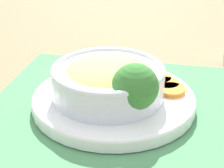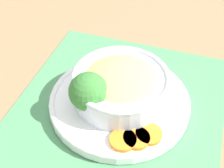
% 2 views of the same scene
% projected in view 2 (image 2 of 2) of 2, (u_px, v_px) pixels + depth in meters
% --- Properties ---
extents(ground_plane, '(4.00, 4.00, 0.00)m').
position_uv_depth(ground_plane, '(119.00, 106.00, 0.62)').
color(ground_plane, '#8C704C').
extents(placemat, '(0.43, 0.45, 0.00)m').
position_uv_depth(placemat, '(119.00, 105.00, 0.62)').
color(placemat, '#4C8C59').
rests_on(placemat, ground_plane).
extents(plate, '(0.28, 0.28, 0.02)m').
position_uv_depth(plate, '(119.00, 101.00, 0.61)').
color(plate, white).
rests_on(plate, placemat).
extents(bowl, '(0.19, 0.19, 0.06)m').
position_uv_depth(bowl, '(123.00, 84.00, 0.59)').
color(bowl, silver).
rests_on(bowl, plate).
extents(broccoli_floret, '(0.07, 0.07, 0.08)m').
position_uv_depth(broccoli_floret, '(89.00, 92.00, 0.56)').
color(broccoli_floret, '#759E51').
rests_on(broccoli_floret, plate).
extents(carrot_slice_near, '(0.05, 0.05, 0.01)m').
position_uv_depth(carrot_slice_near, '(123.00, 140.00, 0.54)').
color(carrot_slice_near, orange).
rests_on(carrot_slice_near, plate).
extents(carrot_slice_middle, '(0.05, 0.05, 0.01)m').
position_uv_depth(carrot_slice_middle, '(136.00, 138.00, 0.54)').
color(carrot_slice_middle, orange).
rests_on(carrot_slice_middle, plate).
extents(carrot_slice_far, '(0.05, 0.05, 0.01)m').
position_uv_depth(carrot_slice_far, '(149.00, 134.00, 0.54)').
color(carrot_slice_far, orange).
rests_on(carrot_slice_far, plate).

